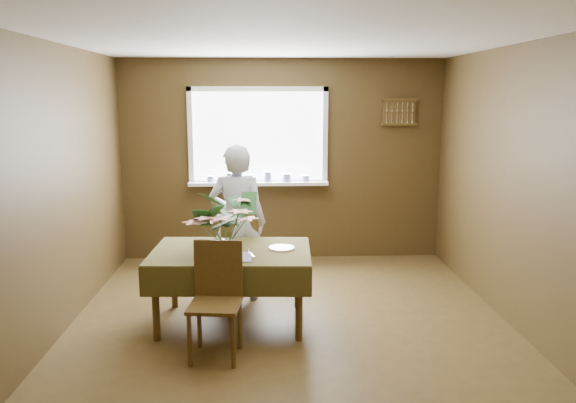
{
  "coord_description": "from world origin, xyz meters",
  "views": [
    {
      "loc": [
        -0.22,
        -4.73,
        2.05
      ],
      "look_at": [
        0.0,
        0.55,
        1.05
      ],
      "focal_mm": 35.0,
      "sensor_mm": 36.0,
      "label": 1
    }
  ],
  "objects_px": {
    "chair_far": "(237,251)",
    "chair_near": "(217,294)",
    "dining_table": "(231,259)",
    "seated_woman": "(237,223)",
    "flower_bouquet": "(227,220)"
  },
  "relations": [
    {
      "from": "dining_table",
      "to": "chair_near",
      "type": "bearing_deg",
      "value": -95.27
    },
    {
      "from": "dining_table",
      "to": "seated_woman",
      "type": "distance_m",
      "value": 0.68
    },
    {
      "from": "chair_near",
      "to": "flower_bouquet",
      "type": "height_order",
      "value": "flower_bouquet"
    },
    {
      "from": "chair_near",
      "to": "dining_table",
      "type": "bearing_deg",
      "value": 88.42
    },
    {
      "from": "chair_far",
      "to": "chair_near",
      "type": "height_order",
      "value": "chair_near"
    },
    {
      "from": "chair_far",
      "to": "chair_near",
      "type": "xyz_separation_m",
      "value": [
        -0.1,
        -1.28,
        0.01
      ]
    },
    {
      "from": "dining_table",
      "to": "chair_far",
      "type": "bearing_deg",
      "value": 90.63
    },
    {
      "from": "seated_woman",
      "to": "dining_table",
      "type": "bearing_deg",
      "value": 94.63
    },
    {
      "from": "flower_bouquet",
      "to": "chair_near",
      "type": "bearing_deg",
      "value": -98.12
    },
    {
      "from": "dining_table",
      "to": "chair_far",
      "type": "height_order",
      "value": "chair_far"
    },
    {
      "from": "chair_far",
      "to": "seated_woman",
      "type": "xyz_separation_m",
      "value": [
        0.01,
        -0.02,
        0.3
      ]
    },
    {
      "from": "chair_near",
      "to": "flower_bouquet",
      "type": "distance_m",
      "value": 0.66
    },
    {
      "from": "chair_far",
      "to": "dining_table",
      "type": "bearing_deg",
      "value": 68.91
    },
    {
      "from": "chair_far",
      "to": "flower_bouquet",
      "type": "bearing_deg",
      "value": 67.82
    },
    {
      "from": "dining_table",
      "to": "chair_far",
      "type": "xyz_separation_m",
      "value": [
        0.02,
        0.67,
        -0.11
      ]
    }
  ]
}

